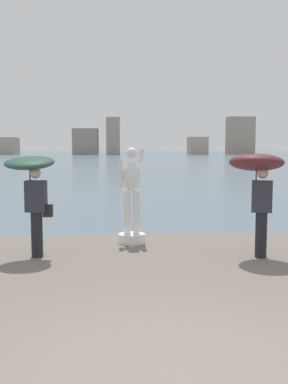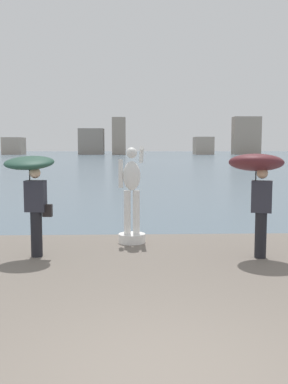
# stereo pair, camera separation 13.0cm
# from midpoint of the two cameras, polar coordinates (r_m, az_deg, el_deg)

# --- Properties ---
(ground_plane) EXTENTS (400.00, 400.00, 0.00)m
(ground_plane) POSITION_cam_midpoint_polar(r_m,az_deg,el_deg) (43.89, -1.55, 2.60)
(ground_plane) COLOR slate
(pier) EXTENTS (7.66, 9.70, 0.40)m
(pier) POSITION_cam_midpoint_polar(r_m,az_deg,el_deg) (6.14, 1.95, -16.33)
(pier) COLOR #70665B
(pier) RESTS_ON ground
(statue_white_figure) EXTENTS (0.60, 0.86, 2.14)m
(statue_white_figure) POSITION_cam_midpoint_polar(r_m,az_deg,el_deg) (9.70, -1.22, -1.45)
(statue_white_figure) COLOR white
(statue_white_figure) RESTS_ON pier
(onlooker_left) EXTENTS (1.06, 1.08, 1.99)m
(onlooker_left) POSITION_cam_midpoint_polar(r_m,az_deg,el_deg) (8.69, -13.91, 1.58)
(onlooker_left) COLOR black
(onlooker_left) RESTS_ON pier
(onlooker_right) EXTENTS (1.32, 1.34, 2.04)m
(onlooker_right) POSITION_cam_midpoint_polar(r_m,az_deg,el_deg) (8.64, 14.89, 2.28)
(onlooker_right) COLOR black
(onlooker_right) RESTS_ON pier
(distant_skyline) EXTENTS (82.67, 9.66, 12.13)m
(distant_skyline) POSITION_cam_midpoint_polar(r_m,az_deg,el_deg) (142.87, -0.03, 6.75)
(distant_skyline) COLOR #A89989
(distant_skyline) RESTS_ON ground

